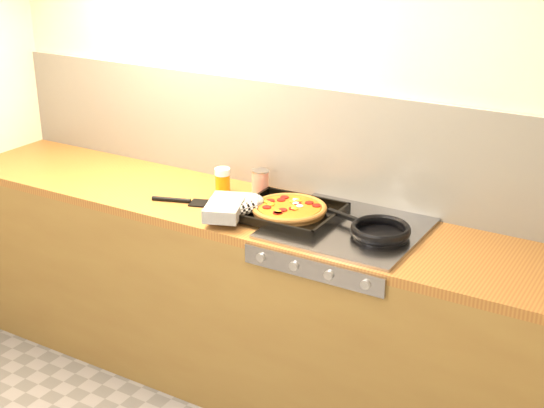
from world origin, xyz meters
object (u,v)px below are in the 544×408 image
Objects in this scene: tomato_can at (260,182)px; juice_glass at (223,181)px; frying_pan at (379,231)px; pizza_on_tray at (272,209)px.

juice_glass is at bearing -151.83° from tomato_can.
tomato_can reaches higher than frying_pan.
frying_pan is 0.84m from juice_glass.
juice_glass is (-0.83, 0.11, 0.02)m from frying_pan.
pizza_on_tray is at bearing -48.76° from tomato_can.
juice_glass is at bearing 172.25° from frying_pan.
frying_pan is (0.48, 0.03, -0.01)m from pizza_on_tray.
juice_glass reaches higher than pizza_on_tray.
frying_pan is 0.70m from tomato_can.
tomato_can reaches higher than pizza_on_tray.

